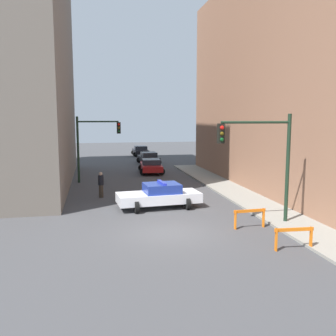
# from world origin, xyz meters

# --- Properties ---
(ground_plane) EXTENTS (120.00, 120.00, 0.00)m
(ground_plane) POSITION_xyz_m (0.00, 0.00, 0.00)
(ground_plane) COLOR #424244
(sidewalk_right) EXTENTS (2.40, 44.00, 0.12)m
(sidewalk_right) POSITION_xyz_m (6.20, 0.00, 0.06)
(sidewalk_right) COLOR gray
(sidewalk_right) RESTS_ON ground_plane
(building_right) EXTENTS (12.00, 28.00, 15.68)m
(building_right) POSITION_xyz_m (13.40, 8.00, 7.84)
(building_right) COLOR #93664C
(building_right) RESTS_ON ground_plane
(traffic_light_near) EXTENTS (3.64, 0.35, 5.20)m
(traffic_light_near) POSITION_xyz_m (4.73, 0.30, 3.53)
(traffic_light_near) COLOR black
(traffic_light_near) RESTS_ON sidewalk_right
(traffic_light_far) EXTENTS (3.44, 0.35, 5.20)m
(traffic_light_far) POSITION_xyz_m (-3.30, 14.05, 3.40)
(traffic_light_far) COLOR black
(traffic_light_far) RESTS_ON ground_plane
(police_car) EXTENTS (4.84, 2.61, 1.52)m
(police_car) POSITION_xyz_m (0.41, 4.63, 0.72)
(police_car) COLOR white
(police_car) RESTS_ON ground_plane
(parked_car_near) EXTENTS (2.47, 4.42, 1.31)m
(parked_car_near) POSITION_xyz_m (1.99, 17.96, 0.67)
(parked_car_near) COLOR maroon
(parked_car_near) RESTS_ON ground_plane
(parked_car_mid) EXTENTS (2.41, 4.38, 1.31)m
(parked_car_mid) POSITION_xyz_m (2.75, 24.70, 0.67)
(parked_car_mid) COLOR black
(parked_car_mid) RESTS_ON ground_plane
(parked_car_far) EXTENTS (2.28, 4.30, 1.31)m
(parked_car_far) POSITION_xyz_m (3.00, 33.74, 0.67)
(parked_car_far) COLOR black
(parked_car_far) RESTS_ON ground_plane
(pedestrian_crossing) EXTENTS (0.51, 0.51, 1.66)m
(pedestrian_crossing) POSITION_xyz_m (-2.81, 8.13, 0.86)
(pedestrian_crossing) COLOR #382D23
(pedestrian_crossing) RESTS_ON ground_plane
(barrier_front) EXTENTS (1.60, 0.25, 0.90)m
(barrier_front) POSITION_xyz_m (4.34, -3.17, 0.62)
(barrier_front) COLOR orange
(barrier_front) RESTS_ON ground_plane
(barrier_mid) EXTENTS (1.60, 0.24, 0.90)m
(barrier_mid) POSITION_xyz_m (3.84, -0.11, 0.62)
(barrier_mid) COLOR orange
(barrier_mid) RESTS_ON ground_plane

